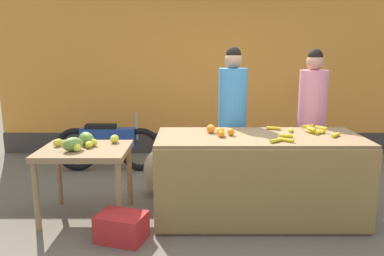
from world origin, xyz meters
name	(u,v)px	position (x,y,z in m)	size (l,w,h in m)	color
ground_plane	(228,216)	(0.00, 0.00, 0.00)	(24.00, 24.00, 0.00)	#665B4C
market_wall_back	(215,71)	(0.00, 2.69, 1.43)	(7.31, 0.23, 2.91)	orange
fruit_stall_counter	(259,177)	(0.32, -0.01, 0.45)	(2.13, 0.90, 0.90)	olive
side_table_wooden	(86,158)	(-1.50, 0.00, 0.66)	(0.91, 0.75, 0.76)	olive
banana_bunch_pile	(304,133)	(0.78, 0.04, 0.92)	(0.80, 0.69, 0.07)	yellow
orange_pile	(219,130)	(-0.11, 0.06, 0.94)	(0.29, 0.31, 0.09)	orange
mango_papaya_pile	(82,142)	(-1.55, 0.03, 0.82)	(0.69, 0.54, 0.14)	yellow
vendor_woman_blue_shirt	(233,122)	(0.11, 0.69, 0.91)	(0.34, 0.34, 1.81)	#33333D
vendor_woman_pink_shirt	(313,122)	(1.10, 0.77, 0.90)	(0.34, 0.34, 1.78)	#33333D
parked_motorcycle	(110,144)	(-1.62, 1.60, 0.40)	(1.60, 0.18, 0.88)	black
produce_crate	(123,227)	(-1.04, -0.53, 0.13)	(0.44, 0.32, 0.26)	red
produce_sack	(159,173)	(-0.80, 0.62, 0.29)	(0.36, 0.30, 0.58)	tan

